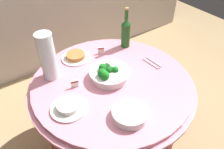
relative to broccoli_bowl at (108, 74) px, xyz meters
name	(u,v)px	position (x,y,z in m)	size (l,w,h in m)	color
ground_plane	(112,142)	(0.01, -0.03, -0.78)	(6.00, 6.00, 0.00)	tan
buffet_table	(112,114)	(0.01, -0.03, -0.41)	(1.16, 1.16, 0.74)	maroon
broccoli_bowl	(108,74)	(0.00, 0.00, 0.00)	(0.28, 0.28, 0.11)	white
plate_stack	(130,114)	(-0.09, -0.35, -0.02)	(0.21, 0.21, 0.05)	white
wine_bottle	(126,32)	(0.35, 0.27, 0.09)	(0.07, 0.07, 0.34)	#1B5119
decorative_fruit_vase	(48,59)	(-0.32, 0.25, 0.11)	(0.11, 0.11, 0.34)	silver
serving_tongs	(153,63)	(0.37, -0.05, -0.04)	(0.05, 0.17, 0.01)	silver
food_plate_peanuts	(76,57)	(-0.08, 0.34, -0.02)	(0.22, 0.22, 0.04)	white
food_plate_rice	(68,107)	(-0.36, -0.10, -0.03)	(0.22, 0.22, 0.04)	white
label_placard_front	(101,50)	(0.13, 0.29, -0.01)	(0.05, 0.03, 0.05)	white
label_placard_mid	(75,83)	(-0.23, 0.06, -0.01)	(0.05, 0.02, 0.05)	white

